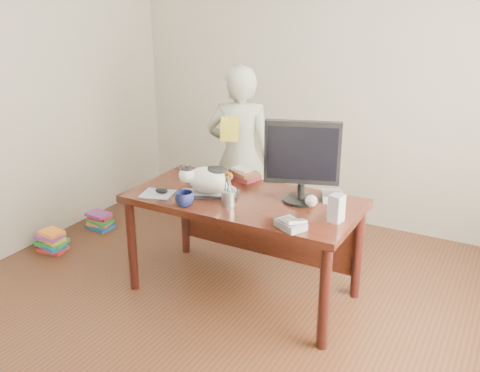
% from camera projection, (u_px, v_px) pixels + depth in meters
% --- Properties ---
extents(room, '(4.50, 4.50, 4.50)m').
position_uv_depth(room, '(193.00, 132.00, 3.00)').
color(room, black).
rests_on(room, ground).
extents(desk, '(1.60, 0.80, 0.75)m').
position_uv_depth(desk, '(249.00, 213.00, 3.81)').
color(desk, black).
rests_on(desk, ground).
extents(keyboard, '(0.44, 0.30, 0.02)m').
position_uv_depth(keyboard, '(209.00, 194.00, 3.73)').
color(keyboard, black).
rests_on(keyboard, desk).
extents(cat, '(0.38, 0.30, 0.23)m').
position_uv_depth(cat, '(207.00, 179.00, 3.70)').
color(cat, white).
rests_on(cat, keyboard).
extents(monitor, '(0.49, 0.31, 0.56)m').
position_uv_depth(monitor, '(302.00, 158.00, 3.50)').
color(monitor, black).
rests_on(monitor, desk).
extents(pen_cup, '(0.12, 0.12, 0.24)m').
position_uv_depth(pen_cup, '(228.00, 196.00, 3.54)').
color(pen_cup, '#9B9BA0').
rests_on(pen_cup, desk).
extents(mousepad, '(0.26, 0.25, 0.00)m').
position_uv_depth(mousepad, '(158.00, 194.00, 3.76)').
color(mousepad, '#9DA2A8').
rests_on(mousepad, desk).
extents(mouse, '(0.11, 0.09, 0.04)m').
position_uv_depth(mouse, '(161.00, 191.00, 3.76)').
color(mouse, black).
rests_on(mouse, mousepad).
extents(coffee_mug, '(0.17, 0.17, 0.10)m').
position_uv_depth(coffee_mug, '(184.00, 199.00, 3.53)').
color(coffee_mug, black).
rests_on(coffee_mug, desk).
extents(phone, '(0.21, 0.19, 0.08)m').
position_uv_depth(phone, '(291.00, 224.00, 3.21)').
color(phone, slate).
rests_on(phone, desk).
extents(speaker, '(0.09, 0.10, 0.17)m').
position_uv_depth(speaker, '(337.00, 208.00, 3.29)').
color(speaker, '#939395').
rests_on(speaker, desk).
extents(baseball, '(0.08, 0.08, 0.08)m').
position_uv_depth(baseball, '(311.00, 201.00, 3.53)').
color(baseball, '#EFE7CF').
rests_on(baseball, desk).
extents(book_stack, '(0.26, 0.23, 0.08)m').
position_uv_depth(book_stack, '(244.00, 174.00, 4.05)').
color(book_stack, '#52161C').
rests_on(book_stack, desk).
extents(calculator, '(0.20, 0.22, 0.06)m').
position_uv_depth(calculator, '(332.00, 196.00, 3.65)').
color(calculator, slate).
rests_on(calculator, desk).
extents(person, '(0.66, 0.55, 1.55)m').
position_uv_depth(person, '(240.00, 157.00, 4.53)').
color(person, silver).
rests_on(person, ground).
extents(held_book, '(0.17, 0.13, 0.20)m').
position_uv_depth(held_book, '(230.00, 129.00, 4.29)').
color(held_book, gold).
rests_on(held_book, person).
extents(book_pile_a, '(0.27, 0.22, 0.18)m').
position_uv_depth(book_pile_a, '(52.00, 241.00, 4.55)').
color(book_pile_a, red).
rests_on(book_pile_a, ground).
extents(book_pile_b, '(0.26, 0.20, 0.15)m').
position_uv_depth(book_pile_b, '(100.00, 221.00, 5.00)').
color(book_pile_b, '#19519B').
rests_on(book_pile_b, ground).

